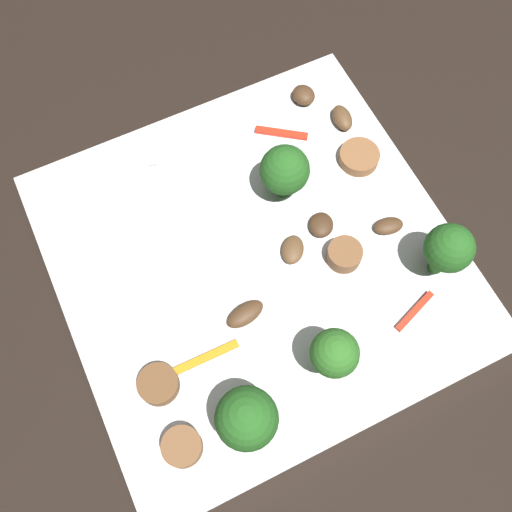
{
  "coord_description": "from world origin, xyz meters",
  "views": [
    {
      "loc": [
        -0.16,
        0.08,
        0.43
      ],
      "look_at": [
        0.0,
        0.0,
        0.02
      ],
      "focal_mm": 40.92,
      "sensor_mm": 36.0,
      "label": 1
    }
  ],
  "objects": [
    {
      "name": "ground_plane",
      "position": [
        0.0,
        0.0,
        0.0
      ],
      "size": [
        1.4,
        1.4,
        0.0
      ],
      "primitive_type": "plane",
      "color": "black"
    },
    {
      "name": "plate",
      "position": [
        0.0,
        0.0,
        0.01
      ],
      "size": [
        0.3,
        0.3,
        0.02
      ],
      "primitive_type": "cube",
      "color": "white",
      "rests_on": "ground_plane"
    },
    {
      "name": "fork",
      "position": [
        0.07,
        0.05,
        0.02
      ],
      "size": [
        0.17,
        0.08,
        0.0
      ],
      "rotation": [
        0.0,
        0.0,
        -0.38
      ],
      "color": "silver",
      "rests_on": "plate"
    },
    {
      "name": "broccoli_floret_0",
      "position": [
        0.04,
        -0.04,
        0.05
      ],
      "size": [
        0.04,
        0.04,
        0.05
      ],
      "color": "#296420",
      "rests_on": "plate"
    },
    {
      "name": "broccoli_floret_1",
      "position": [
        -0.1,
        -0.01,
        0.05
      ],
      "size": [
        0.03,
        0.03,
        0.05
      ],
      "color": "#347525",
      "rests_on": "plate"
    },
    {
      "name": "broccoli_floret_2",
      "position": [
        -0.07,
        -0.12,
        0.05
      ],
      "size": [
        0.04,
        0.04,
        0.06
      ],
      "color": "#296420",
      "rests_on": "plate"
    },
    {
      "name": "broccoli_floret_3",
      "position": [
        -0.11,
        0.06,
        0.05
      ],
      "size": [
        0.04,
        0.04,
        0.05
      ],
      "color": "#296420",
      "rests_on": "plate"
    },
    {
      "name": "sausage_slice_0",
      "position": [
        -0.03,
        -0.06,
        0.02
      ],
      "size": [
        0.04,
        0.04,
        0.01
      ],
      "primitive_type": "cylinder",
      "rotation": [
        0.0,
        0.0,
        2.27
      ],
      "color": "brown",
      "rests_on": "plate"
    },
    {
      "name": "sausage_slice_1",
      "position": [
        -0.06,
        0.11,
        0.02
      ],
      "size": [
        0.04,
        0.04,
        0.01
      ],
      "primitive_type": "cylinder",
      "rotation": [
        0.0,
        0.0,
        2.26
      ],
      "color": "brown",
      "rests_on": "plate"
    },
    {
      "name": "sausage_slice_2",
      "position": [
        0.04,
        -0.11,
        0.02
      ],
      "size": [
        0.04,
        0.04,
        0.01
      ],
      "primitive_type": "cylinder",
      "rotation": [
        0.0,
        0.0,
        2.0
      ],
      "color": "brown",
      "rests_on": "plate"
    },
    {
      "name": "sausage_slice_3",
      "position": [
        -0.11,
        0.11,
        0.02
      ],
      "size": [
        0.03,
        0.03,
        0.01
      ],
      "primitive_type": "cylinder",
      "rotation": [
        0.0,
        0.0,
        3.0
      ],
      "color": "brown",
      "rests_on": "plate"
    },
    {
      "name": "mushroom_0",
      "position": [
        0.0,
        -0.06,
        0.02
      ],
      "size": [
        0.03,
        0.03,
        0.01
      ],
      "primitive_type": "ellipsoid",
      "rotation": [
        0.0,
        0.0,
        2.57
      ],
      "color": "#422B19",
      "rests_on": "plate"
    },
    {
      "name": "mushroom_1",
      "position": [
        -0.01,
        -0.03,
        0.02
      ],
      "size": [
        0.03,
        0.03,
        0.01
      ],
      "primitive_type": "ellipsoid",
      "rotation": [
        0.0,
        0.0,
        2.52
      ],
      "color": "brown",
      "rests_on": "plate"
    },
    {
      "name": "mushroom_2",
      "position": [
        0.08,
        -0.12,
        0.02
      ],
      "size": [
        0.03,
        0.02,
        0.01
      ],
      "primitive_type": "ellipsoid",
      "rotation": [
        0.0,
        0.0,
        6.15
      ],
      "color": "brown",
      "rests_on": "plate"
    },
    {
      "name": "mushroom_3",
      "position": [
        0.12,
        -0.1,
        0.02
      ],
      "size": [
        0.02,
        0.02,
        0.01
      ],
      "primitive_type": "ellipsoid",
      "rotation": [
        0.0,
        0.0,
        3.31
      ],
      "color": "#4C331E",
      "rests_on": "plate"
    },
    {
      "name": "mushroom_4",
      "position": [
        -0.02,
        -0.1,
        0.02
      ],
      "size": [
        0.02,
        0.03,
        0.01
      ],
      "primitive_type": "ellipsoid",
      "rotation": [
        0.0,
        0.0,
        4.49
      ],
      "color": "#4C331E",
      "rests_on": "plate"
    },
    {
      "name": "mushroom_5",
      "position": [
        -0.04,
        0.03,
        0.02
      ],
      "size": [
        0.02,
        0.03,
        0.01
      ],
      "primitive_type": "ellipsoid",
      "rotation": [
        0.0,
        0.0,
        1.74
      ],
      "color": "#4C331E",
      "rests_on": "plate"
    },
    {
      "name": "pepper_strip_0",
      "position": [
        0.09,
        -0.07,
        0.02
      ],
      "size": [
        0.03,
        0.04,
        0.0
      ],
      "primitive_type": "cube",
      "rotation": [
        0.0,
        0.0,
        0.95
      ],
      "color": "red",
      "rests_on": "plate"
    },
    {
      "name": "pepper_strip_1",
      "position": [
        -0.09,
        -0.09,
        0.02
      ],
      "size": [
        0.02,
        0.04,
        0.0
      ],
      "primitive_type": "cube",
      "rotation": [
        0.0,
        0.0,
        5.06
      ],
      "color": "red",
      "rests_on": "plate"
    },
    {
      "name": "pepper_strip_2",
      "position": [
        -0.06,
        0.07,
        0.02
      ],
      "size": [
        0.01,
        0.05,
        0.0
      ],
      "primitive_type": "cube",
      "rotation": [
        0.0,
        0.0,
        1.56
      ],
      "color": "orange",
      "rests_on": "plate"
    }
  ]
}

